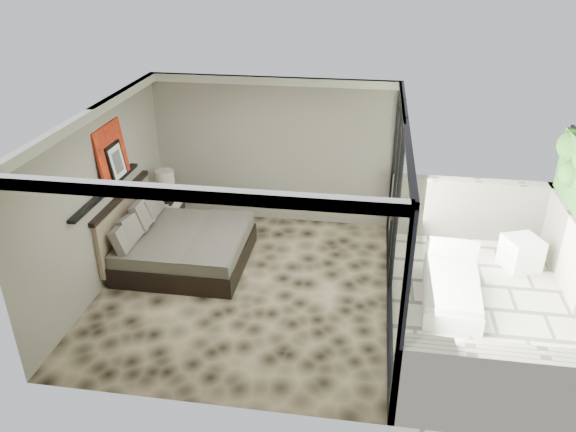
# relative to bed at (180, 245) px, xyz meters

# --- Properties ---
(floor) EXTENTS (5.00, 5.00, 0.00)m
(floor) POSITION_rel_bed_xyz_m (1.27, -0.60, -0.34)
(floor) COLOR black
(floor) RESTS_ON ground
(ceiling) EXTENTS (4.50, 5.00, 0.02)m
(ceiling) POSITION_rel_bed_xyz_m (1.27, -0.60, 2.45)
(ceiling) COLOR silver
(ceiling) RESTS_ON back_wall
(back_wall) EXTENTS (4.50, 0.02, 2.80)m
(back_wall) POSITION_rel_bed_xyz_m (1.27, 1.89, 1.06)
(back_wall) COLOR gray
(back_wall) RESTS_ON floor
(left_wall) EXTENTS (0.02, 5.00, 2.80)m
(left_wall) POSITION_rel_bed_xyz_m (-0.97, -0.60, 1.06)
(left_wall) COLOR gray
(left_wall) RESTS_ON floor
(glass_wall) EXTENTS (0.08, 5.00, 2.80)m
(glass_wall) POSITION_rel_bed_xyz_m (3.52, -0.60, 1.06)
(glass_wall) COLOR white
(glass_wall) RESTS_ON floor
(terrace_slab) EXTENTS (3.00, 5.00, 0.12)m
(terrace_slab) POSITION_rel_bed_xyz_m (5.02, -0.60, -0.40)
(terrace_slab) COLOR #BAB79F
(terrace_slab) RESTS_ON ground
(picture_ledge) EXTENTS (0.12, 2.20, 0.05)m
(picture_ledge) POSITION_rel_bed_xyz_m (-0.91, -0.50, 1.16)
(picture_ledge) COLOR black
(picture_ledge) RESTS_ON left_wall
(bed) EXTENTS (2.09, 2.02, 1.15)m
(bed) POSITION_rel_bed_xyz_m (0.00, 0.00, 0.00)
(bed) COLOR black
(bed) RESTS_ON floor
(nightstand) EXTENTS (0.68, 0.68, 0.56)m
(nightstand) POSITION_rel_bed_xyz_m (-0.66, 1.26, -0.06)
(nightstand) COLOR black
(nightstand) RESTS_ON floor
(table_lamp) EXTENTS (0.35, 0.35, 0.63)m
(table_lamp) POSITION_rel_bed_xyz_m (-0.64, 1.23, 0.58)
(table_lamp) COLOR black
(table_lamp) RESTS_ON nightstand
(abstract_canvas) EXTENTS (0.13, 0.90, 0.90)m
(abstract_canvas) POSITION_rel_bed_xyz_m (-0.92, -0.12, 1.63)
(abstract_canvas) COLOR #C14010
(abstract_canvas) RESTS_ON picture_ledge
(framed_print) EXTENTS (0.11, 0.50, 0.60)m
(framed_print) POSITION_rel_bed_xyz_m (-0.87, -0.11, 1.48)
(framed_print) COLOR black
(framed_print) RESTS_ON picture_ledge
(ottoman) EXTENTS (0.70, 0.70, 0.54)m
(ottoman) POSITION_rel_bed_xyz_m (5.69, 0.72, -0.07)
(ottoman) COLOR white
(ottoman) RESTS_ON terrace_slab
(lounger) EXTENTS (0.93, 1.71, 0.65)m
(lounger) POSITION_rel_bed_xyz_m (4.45, -0.42, -0.14)
(lounger) COLOR silver
(lounger) RESTS_ON terrace_slab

